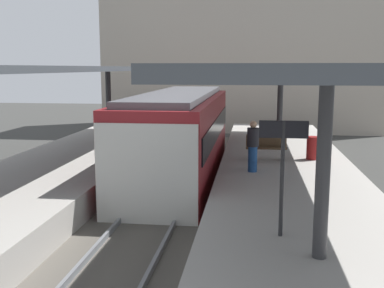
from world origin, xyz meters
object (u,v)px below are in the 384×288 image
object	(u,v)px
platform_sign	(283,152)
passenger_near_bench	(253,146)
platform_bench	(266,146)
commuter_train	(180,135)
litter_bin	(313,148)

from	to	relation	value
platform_sign	passenger_near_bench	world-z (taller)	platform_sign
platform_bench	passenger_near_bench	size ratio (longest dim) A/B	0.89
platform_sign	commuter_train	bearing A→B (deg)	111.70
commuter_train	platform_bench	world-z (taller)	commuter_train
platform_bench	litter_bin	distance (m)	1.65
platform_bench	passenger_near_bench	distance (m)	2.07
platform_bench	passenger_near_bench	bearing A→B (deg)	-103.16
platform_bench	platform_sign	distance (m)	7.59
commuter_train	passenger_near_bench	size ratio (longest dim) A/B	6.95
passenger_near_bench	litter_bin	bearing A→B (deg)	47.18
litter_bin	passenger_near_bench	bearing A→B (deg)	-132.82
platform_sign	platform_bench	bearing A→B (deg)	90.57
litter_bin	platform_bench	bearing A→B (deg)	-170.68
platform_sign	passenger_near_bench	bearing A→B (deg)	95.58
litter_bin	passenger_near_bench	distance (m)	3.10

